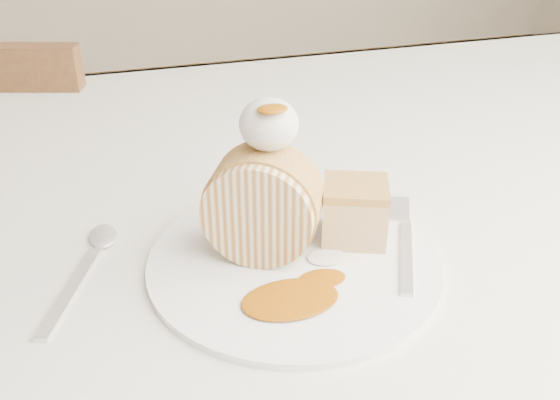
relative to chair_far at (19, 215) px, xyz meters
name	(u,v)px	position (x,y,z in m)	size (l,w,h in m)	color
table	(294,254)	(0.37, -0.53, 0.19)	(1.40, 0.90, 0.75)	silver
chair_far	(19,215)	(0.00, 0.00, 0.00)	(0.48, 0.48, 0.82)	brown
plate	(294,261)	(0.33, -0.67, 0.29)	(0.26, 0.26, 0.01)	white
roulade_slice	(262,206)	(0.30, -0.65, 0.34)	(0.10, 0.10, 0.05)	beige
cake_chunk	(354,215)	(0.39, -0.65, 0.31)	(0.06, 0.05, 0.05)	#B68B44
whipped_cream	(269,124)	(0.31, -0.64, 0.41)	(0.05, 0.05, 0.04)	silver
caramel_drizzle	(272,102)	(0.31, -0.65, 0.43)	(0.02, 0.02, 0.01)	#884505
caramel_pool	(290,299)	(0.31, -0.72, 0.29)	(0.08, 0.05, 0.00)	#884505
fork	(406,257)	(0.42, -0.69, 0.29)	(0.02, 0.15, 0.00)	silver
spoon	(71,290)	(0.14, -0.65, 0.29)	(0.02, 0.15, 0.00)	silver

